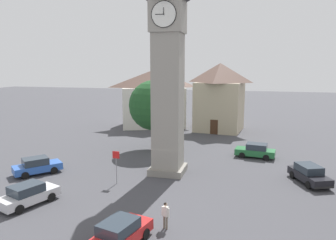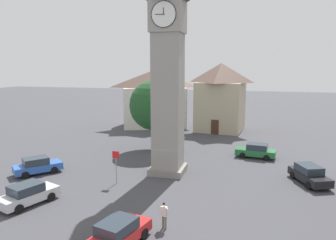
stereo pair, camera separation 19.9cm
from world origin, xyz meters
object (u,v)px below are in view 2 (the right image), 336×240
object	(u,v)px
car_silver_kerb	(256,151)
car_black_far	(28,194)
clock_tower	(168,28)
tree	(154,105)
road_sign	(116,162)
car_blue_kerb	(309,174)
car_red_corner	(118,233)
car_white_side	(37,166)
pedestrian	(164,213)
building_terrace_right	(221,97)
building_corner_back	(155,98)

from	to	relation	value
car_silver_kerb	car_black_far	world-z (taller)	same
clock_tower	tree	bearing A→B (deg)	-64.43
car_black_far	road_sign	bearing A→B (deg)	-129.48
car_blue_kerb	tree	world-z (taller)	tree
tree	road_sign	bearing A→B (deg)	90.91
car_red_corner	car_black_far	size ratio (longest dim) A/B	0.99
car_white_side	pedestrian	size ratio (longest dim) A/B	2.50
building_terrace_right	building_corner_back	bearing A→B (deg)	-3.23
car_silver_kerb	car_red_corner	xyz separation A→B (m)	(7.31, 19.61, 0.00)
building_corner_back	tree	bearing A→B (deg)	107.26
tree	building_terrace_right	size ratio (longest dim) A/B	0.81
pedestrian	building_terrace_right	xyz separation A→B (m)	(-0.16, -30.93, 4.14)
car_red_corner	pedestrian	bearing A→B (deg)	-127.69
car_white_side	building_terrace_right	world-z (taller)	building_terrace_right
car_blue_kerb	building_corner_back	distance (m)	29.35
clock_tower	car_red_corner	size ratio (longest dim) A/B	4.97
car_black_far	building_corner_back	size ratio (longest dim) A/B	0.38
car_white_side	car_black_far	size ratio (longest dim) A/B	0.95
tree	road_sign	xyz separation A→B (m)	(-0.18, 11.40, -3.32)
building_terrace_right	car_silver_kerb	bearing A→B (deg)	110.87
car_silver_kerb	car_white_side	distance (m)	21.94
car_white_side	road_sign	bearing A→B (deg)	176.46
car_blue_kerb	building_terrace_right	xyz separation A→B (m)	(9.55, -20.45, 4.39)
road_sign	car_blue_kerb	bearing A→B (deg)	-164.62
building_corner_back	car_white_side	bearing A→B (deg)	81.99
car_silver_kerb	car_white_side	xyz separation A→B (m)	(19.29, 10.46, 0.00)
car_silver_kerb	building_corner_back	size ratio (longest dim) A/B	0.37
car_blue_kerb	tree	size ratio (longest dim) A/B	0.55
car_black_far	car_white_side	bearing A→B (deg)	-58.37
car_black_far	tree	world-z (taller)	tree
car_white_side	pedestrian	bearing A→B (deg)	154.25
car_blue_kerb	pedestrian	xyz separation A→B (m)	(9.71, 10.48, 0.25)
building_terrace_right	pedestrian	bearing A→B (deg)	89.71
car_black_far	car_blue_kerb	bearing A→B (deg)	-154.27
car_silver_kerb	car_red_corner	bearing A→B (deg)	69.55
car_red_corner	car_silver_kerb	bearing A→B (deg)	-110.45
pedestrian	car_silver_kerb	bearing A→B (deg)	-107.51
car_white_side	building_corner_back	world-z (taller)	building_corner_back
car_red_corner	car_white_side	bearing A→B (deg)	-37.41
clock_tower	car_silver_kerb	world-z (taller)	clock_tower
car_black_far	tree	distance (m)	17.84
clock_tower	road_sign	bearing A→B (deg)	48.09
car_silver_kerb	car_white_side	size ratio (longest dim) A/B	1.02
car_black_far	pedestrian	bearing A→B (deg)	175.27
car_blue_kerb	road_sign	distance (m)	16.20
pedestrian	car_black_far	bearing A→B (deg)	-4.73
car_black_far	tree	size ratio (longest dim) A/B	0.55
car_silver_kerb	pedestrian	size ratio (longest dim) A/B	2.55
tree	car_blue_kerb	bearing A→B (deg)	155.71
pedestrian	tree	distance (m)	19.08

